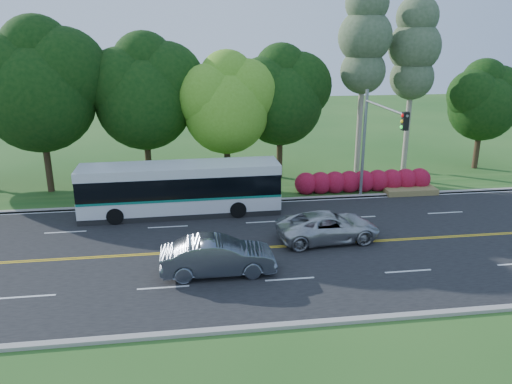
{
  "coord_description": "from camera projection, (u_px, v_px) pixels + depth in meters",
  "views": [
    {
      "loc": [
        -4.72,
        -22.83,
        10.43
      ],
      "look_at": [
        -1.23,
        2.0,
        2.33
      ],
      "focal_mm": 35.0,
      "sensor_mm": 36.0,
      "label": 1
    }
  ],
  "objects": [
    {
      "name": "bougainvillea_hedge",
      "position": [
        366.0,
        182.0,
        33.76
      ],
      "size": [
        9.5,
        2.25,
        1.5
      ],
      "color": "maroon",
      "rests_on": "ground"
    },
    {
      "name": "lane_markings",
      "position": [
        284.0,
        246.0,
        25.32
      ],
      "size": [
        57.6,
        13.82,
        0.0
      ],
      "color": "gold",
      "rests_on": "road"
    },
    {
      "name": "traffic_signal",
      "position": [
        376.0,
        132.0,
        29.86
      ],
      "size": [
        0.42,
        6.1,
        7.0
      ],
      "color": "gray",
      "rests_on": "ground"
    },
    {
      "name": "ground",
      "position": [
        285.0,
        247.0,
        25.34
      ],
      "size": [
        120.0,
        120.0,
        0.0
      ],
      "primitive_type": "plane",
      "color": "#23541C",
      "rests_on": "ground"
    },
    {
      "name": "suv",
      "position": [
        328.0,
        227.0,
        25.89
      ],
      "size": [
        5.53,
        2.87,
        1.49
      ],
      "primitive_type": "imported",
      "rotation": [
        0.0,
        0.0,
        1.65
      ],
      "color": "#B9BABD",
      "rests_on": "road"
    },
    {
      "name": "curb_north",
      "position": [
        264.0,
        200.0,
        32.06
      ],
      "size": [
        60.0,
        0.3,
        0.15
      ],
      "primitive_type": "cube",
      "color": "#9C958D",
      "rests_on": "ground"
    },
    {
      "name": "tree_row",
      "position": [
        179.0,
        88.0,
        34.03
      ],
      "size": [
        44.7,
        9.1,
        13.84
      ],
      "color": "#2F2114",
      "rests_on": "ground"
    },
    {
      "name": "grass_verge",
      "position": [
        260.0,
        192.0,
        33.81
      ],
      "size": [
        60.0,
        4.0,
        0.1
      ],
      "primitive_type": "cube",
      "color": "#23541C",
      "rests_on": "ground"
    },
    {
      "name": "curb_south",
      "position": [
        323.0,
        323.0,
        18.58
      ],
      "size": [
        60.0,
        0.3,
        0.15
      ],
      "primitive_type": "cube",
      "color": "#9C958D",
      "rests_on": "ground"
    },
    {
      "name": "transit_bus",
      "position": [
        180.0,
        190.0,
        29.4
      ],
      "size": [
        11.67,
        2.72,
        3.04
      ],
      "rotation": [
        0.0,
        0.0,
        0.02
      ],
      "color": "silver",
      "rests_on": "road"
    },
    {
      "name": "road",
      "position": [
        285.0,
        246.0,
        25.34
      ],
      "size": [
        60.0,
        14.0,
        0.02
      ],
      "primitive_type": "cube",
      "color": "black",
      "rests_on": "ground"
    },
    {
      "name": "sedan",
      "position": [
        218.0,
        256.0,
        22.26
      ],
      "size": [
        5.12,
        1.83,
        1.68
      ],
      "primitive_type": "imported",
      "rotation": [
        0.0,
        0.0,
        1.58
      ],
      "color": "#555C67",
      "rests_on": "road"
    }
  ]
}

